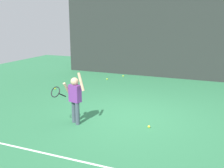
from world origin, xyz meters
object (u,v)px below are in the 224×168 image
at_px(tennis_ball_6, 107,79).
at_px(tennis_ball_1, 123,76).
at_px(tennis_ball_5, 149,127).
at_px(tennis_ball_4, 55,88).
at_px(tennis_player, 74,96).

bearing_deg(tennis_ball_6, tennis_ball_1, 63.85).
height_order(tennis_ball_5, tennis_ball_6, same).
xyz_separation_m(tennis_ball_5, tennis_ball_6, (-3.08, 4.52, 0.00)).
relative_size(tennis_ball_4, tennis_ball_6, 1.00).
bearing_deg(tennis_ball_1, tennis_ball_6, -116.15).
bearing_deg(tennis_ball_1, tennis_ball_5, -63.90).
relative_size(tennis_player, tennis_ball_6, 20.46).
distance_m(tennis_player, tennis_ball_5, 2.01).
bearing_deg(tennis_ball_4, tennis_player, -47.70).
relative_size(tennis_ball_1, tennis_ball_5, 1.00).
distance_m(tennis_player, tennis_ball_6, 5.16).
distance_m(tennis_player, tennis_ball_4, 3.69).
distance_m(tennis_ball_1, tennis_ball_6, 0.99).
height_order(tennis_player, tennis_ball_1, tennis_player).
distance_m(tennis_ball_1, tennis_ball_4, 3.55).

